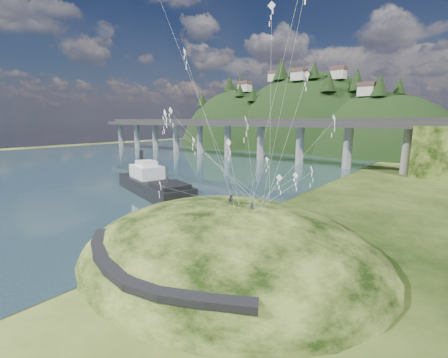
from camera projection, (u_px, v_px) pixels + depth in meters
The scene contains 10 objects.
ground at pixel (169, 237), 37.62m from camera, with size 320.00×320.00×0.00m, color black.
water at pixel (102, 162), 105.51m from camera, with size 240.00×240.00×0.00m, color #32515D.
grass_hill at pixel (228, 261), 34.39m from camera, with size 36.00×32.00×13.00m.
footpath at pixel (136, 269), 25.19m from camera, with size 22.29×5.84×0.83m.
bridge at pixel (274, 134), 105.16m from camera, with size 160.00×11.00×15.00m.
far_ridge at pixel (296, 162), 158.48m from camera, with size 153.00×70.00×94.50m.
work_barge at pixel (153, 183), 59.47m from camera, with size 24.37×12.04×8.23m.
wooden_dock at pixel (181, 208), 48.19m from camera, with size 13.78×3.91×0.97m.
kite_flyers at pixel (236, 196), 34.63m from camera, with size 4.41×1.60×1.69m.
kite_swarm at pixel (242, 106), 30.92m from camera, with size 18.88×17.15×21.21m.
Camera 1 is at (28.08, -22.83, 14.37)m, focal length 24.00 mm.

